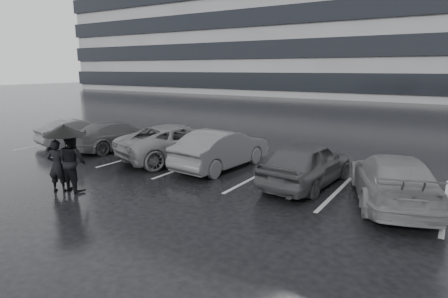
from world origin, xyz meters
TOP-DOWN VIEW (x-y plane):
  - ground at (0.00, 0.00)m, footprint 160.00×160.00m
  - car_main at (2.37, 2.14)m, footprint 2.00×4.31m
  - car_west_a at (-1.02, 2.50)m, footprint 1.85×4.42m
  - car_west_b at (-3.18, 2.74)m, footprint 3.85×5.59m
  - car_west_c at (-6.84, 2.75)m, footprint 2.46×4.59m
  - car_west_d at (-9.28, 2.52)m, footprint 2.15×3.94m
  - car_east at (4.90, 1.82)m, footprint 3.27×5.02m
  - pedestrian_left at (-3.70, -2.40)m, footprint 0.68×0.61m
  - pedestrian_right at (-3.37, -2.11)m, footprint 0.90×0.72m
  - umbrella at (-3.51, -2.20)m, footprint 1.19×1.19m
  - stall_stripes at (-0.80, 2.50)m, footprint 19.72×5.00m

SIDE VIEW (x-z plane):
  - ground at x=0.00m, z-range 0.00..0.00m
  - stall_stripes at x=-0.80m, z-range 0.00..0.00m
  - car_west_d at x=-9.28m, z-range 0.00..1.23m
  - car_west_c at x=-6.84m, z-range 0.00..1.27m
  - car_east at x=4.90m, z-range 0.00..1.35m
  - car_west_b at x=-3.18m, z-range 0.00..1.42m
  - car_west_a at x=-1.02m, z-range 0.00..1.42m
  - car_main at x=2.37m, z-range 0.00..1.43m
  - pedestrian_left at x=-3.70m, z-range 0.00..1.57m
  - pedestrian_right at x=-3.37m, z-range 0.00..1.79m
  - umbrella at x=-3.51m, z-range 0.83..2.85m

